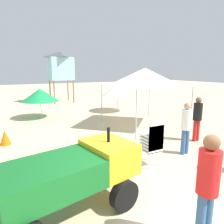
% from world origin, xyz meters
% --- Properties ---
extents(ground, '(80.00, 80.00, 0.00)m').
position_xyz_m(ground, '(0.00, 0.00, 0.00)').
color(ground, beige).
extents(utility_cart, '(2.72, 1.68, 1.50)m').
position_xyz_m(utility_cart, '(-1.02, 0.74, 0.78)').
color(utility_cart, '#146023').
rests_on(utility_cart, ground).
extents(stacked_plastic_chairs, '(0.48, 0.48, 1.29)m').
position_xyz_m(stacked_plastic_chairs, '(1.48, 1.52, 0.74)').
color(stacked_plastic_chairs, white).
rests_on(stacked_plastic_chairs, ground).
extents(lifeguard_near_center, '(0.32, 0.32, 1.67)m').
position_xyz_m(lifeguard_near_center, '(4.28, 2.38, 0.96)').
color(lifeguard_near_center, red).
rests_on(lifeguard_near_center, ground).
extents(lifeguard_near_right, '(0.32, 0.32, 1.75)m').
position_xyz_m(lifeguard_near_right, '(0.48, -0.90, 1.01)').
color(lifeguard_near_right, '#33598C').
rests_on(lifeguard_near_right, ground).
extents(lifeguard_far_right, '(0.32, 0.32, 1.66)m').
position_xyz_m(lifeguard_far_right, '(2.94, 1.71, 0.95)').
color(lifeguard_far_right, '#33598C').
rests_on(lifeguard_far_right, ground).
extents(popup_canopy, '(3.10, 3.10, 2.75)m').
position_xyz_m(popup_canopy, '(3.95, 5.20, 2.33)').
color(popup_canopy, '#B2B2B7').
rests_on(popup_canopy, ground).
extents(lifeguard_tower, '(1.98, 1.98, 4.10)m').
position_xyz_m(lifeguard_tower, '(2.41, 14.41, 2.98)').
color(lifeguard_tower, olive).
rests_on(lifeguard_tower, ground).
extents(beach_umbrella_left, '(2.11, 2.11, 1.75)m').
position_xyz_m(beach_umbrella_left, '(4.56, 8.82, 1.38)').
color(beach_umbrella_left, beige).
rests_on(beach_umbrella_left, ground).
extents(beach_umbrella_mid, '(1.99, 1.99, 1.65)m').
position_xyz_m(beach_umbrella_mid, '(-0.16, 9.17, 1.30)').
color(beach_umbrella_mid, beige).
rests_on(beach_umbrella_mid, ground).
extents(traffic_cone_far, '(0.38, 0.38, 0.55)m').
position_xyz_m(traffic_cone_far, '(-2.07, 5.35, 0.27)').
color(traffic_cone_far, orange).
rests_on(traffic_cone_far, ground).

